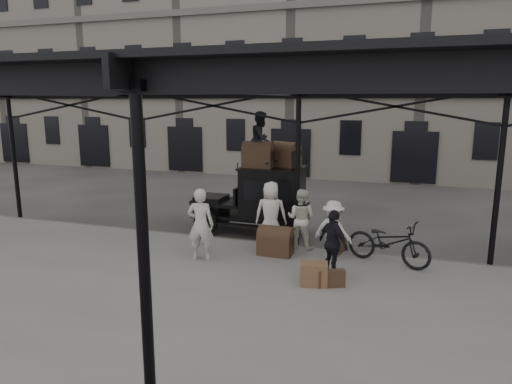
% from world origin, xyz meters
% --- Properties ---
extents(ground, '(120.00, 120.00, 0.00)m').
position_xyz_m(ground, '(0.00, 0.00, 0.00)').
color(ground, '#383533').
rests_on(ground, ground).
extents(platform, '(28.00, 8.00, 0.15)m').
position_xyz_m(platform, '(0.00, -2.00, 0.07)').
color(platform, slate).
rests_on(platform, ground).
extents(canopy, '(22.50, 9.00, 4.74)m').
position_xyz_m(canopy, '(0.00, -1.72, 4.60)').
color(canopy, black).
rests_on(canopy, ground).
extents(building_frontage, '(64.00, 8.00, 14.00)m').
position_xyz_m(building_frontage, '(0.00, 18.00, 7.00)').
color(building_frontage, slate).
rests_on(building_frontage, ground).
extents(taxi, '(3.65, 1.55, 2.18)m').
position_xyz_m(taxi, '(-1.40, 3.26, 1.20)').
color(taxi, black).
rests_on(taxi, ground).
extents(porter_left, '(0.75, 0.56, 1.88)m').
position_xyz_m(porter_left, '(-2.05, 0.04, 1.09)').
color(porter_left, beige).
rests_on(porter_left, platform).
extents(porter_midleft, '(0.91, 0.76, 1.68)m').
position_xyz_m(porter_midleft, '(0.17, 1.80, 0.99)').
color(porter_midleft, silver).
rests_on(porter_midleft, platform).
extents(porter_centre, '(0.99, 0.75, 1.83)m').
position_xyz_m(porter_centre, '(-0.70, 1.80, 1.07)').
color(porter_centre, silver).
rests_on(porter_centre, platform).
extents(porter_official, '(0.96, 0.91, 1.59)m').
position_xyz_m(porter_official, '(1.35, -0.03, 0.95)').
color(porter_official, black).
rests_on(porter_official, platform).
extents(porter_right, '(1.12, 0.83, 1.56)m').
position_xyz_m(porter_right, '(1.17, 1.11, 0.93)').
color(porter_right, silver).
rests_on(porter_right, platform).
extents(bicycle, '(2.28, 1.41, 1.13)m').
position_xyz_m(bicycle, '(2.54, 1.24, 0.71)').
color(bicycle, black).
rests_on(bicycle, platform).
extents(porter_roof, '(0.68, 0.85, 1.70)m').
position_xyz_m(porter_roof, '(-1.43, 3.17, 3.03)').
color(porter_roof, black).
rests_on(porter_roof, taxi).
extents(steamer_trunk_roof_near, '(0.92, 0.57, 0.67)m').
position_xyz_m(steamer_trunk_roof_near, '(-1.48, 3.02, 2.52)').
color(steamer_trunk_roof_near, '#482F21').
rests_on(steamer_trunk_roof_near, taxi).
extents(steamer_trunk_roof_far, '(1.03, 0.87, 0.64)m').
position_xyz_m(steamer_trunk_roof_far, '(-0.73, 3.47, 2.50)').
color(steamer_trunk_roof_far, '#482F21').
rests_on(steamer_trunk_roof_far, taxi).
extents(steamer_trunk_platform, '(0.91, 0.57, 0.66)m').
position_xyz_m(steamer_trunk_platform, '(-0.34, 1.02, 0.48)').
color(steamer_trunk_platform, '#482F21').
rests_on(steamer_trunk_platform, platform).
extents(wicker_hamper, '(0.67, 0.55, 0.50)m').
position_xyz_m(wicker_hamper, '(1.04, -0.66, 0.40)').
color(wicker_hamper, brown).
rests_on(wicker_hamper, platform).
extents(suitcase_upright, '(0.28, 0.62, 0.45)m').
position_xyz_m(suitcase_upright, '(1.30, 1.80, 0.38)').
color(suitcase_upright, '#482F21').
rests_on(suitcase_upright, platform).
extents(suitcase_flat, '(0.61, 0.37, 0.40)m').
position_xyz_m(suitcase_flat, '(1.43, -0.69, 0.35)').
color(suitcase_flat, '#482F21').
rests_on(suitcase_flat, platform).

